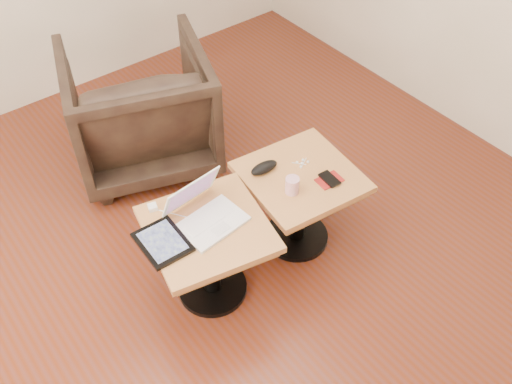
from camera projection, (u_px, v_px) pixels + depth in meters
room_shell at (183, 94)px, 1.94m from camera, size 4.52×4.52×2.71m
side_table_left at (209, 244)px, 2.73m from camera, size 0.65×0.65×0.50m
side_table_right at (300, 192)px, 2.98m from camera, size 0.61×0.61×0.50m
laptop at (205, 213)px, 2.65m from camera, size 0.33×0.32×0.20m
tablet at (162, 242)px, 2.57m from camera, size 0.21×0.26×0.02m
charging_adapter at (153, 207)px, 2.71m from camera, size 0.05×0.05×0.02m
glasses_case at (264, 168)px, 2.89m from camera, size 0.16×0.08×0.05m
striped_cup at (292, 185)px, 2.77m from camera, size 0.08×0.08×0.09m
earbuds_tangle at (302, 163)px, 2.94m from camera, size 0.08×0.05×0.02m
phone_on_sleeve at (329, 180)px, 2.86m from camera, size 0.13×0.12×0.02m
armchair at (140, 108)px, 3.46m from camera, size 1.06×1.07×0.77m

